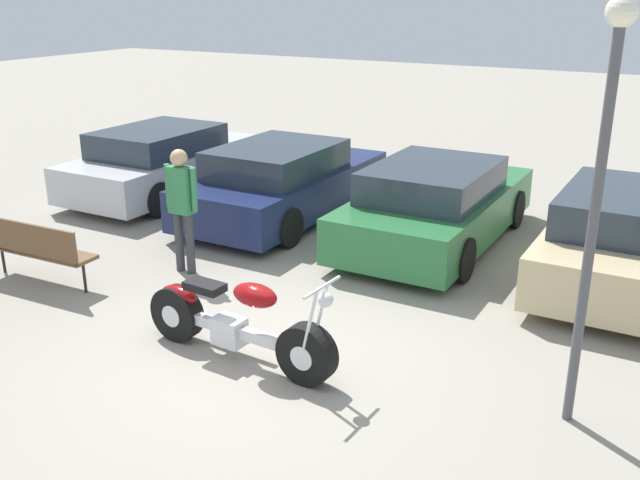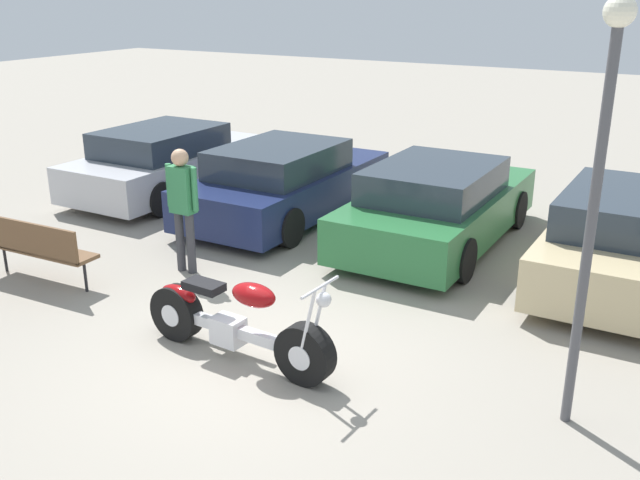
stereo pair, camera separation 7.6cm
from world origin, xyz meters
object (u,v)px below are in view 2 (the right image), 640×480
at_px(parked_car_navy, 285,182).
at_px(person_standing, 183,200).
at_px(parked_car_champagne, 629,237).
at_px(parked_car_green, 437,205).
at_px(parked_car_silver, 169,161).
at_px(park_bench, 36,245).
at_px(motorcycle, 234,323).
at_px(lamp_post, 599,165).

height_order(parked_car_navy, person_standing, person_standing).
bearing_deg(parked_car_champagne, parked_car_green, 177.31).
xyz_separation_m(parked_car_silver, parked_car_champagne, (8.25, -0.30, 0.00)).
bearing_deg(parked_car_silver, park_bench, -71.08).
relative_size(parked_car_green, person_standing, 2.45).
relative_size(motorcycle, parked_car_green, 0.56).
relative_size(parked_car_navy, park_bench, 2.47).
bearing_deg(parked_car_champagne, person_standing, -153.21).
relative_size(parked_car_champagne, person_standing, 2.45).
bearing_deg(person_standing, parked_car_silver, 134.14).
bearing_deg(motorcycle, parked_car_navy, 116.30).
relative_size(parked_car_silver, lamp_post, 1.15).
bearing_deg(lamp_post, parked_car_green, 125.44).
relative_size(motorcycle, parked_car_silver, 0.56).
relative_size(parked_car_silver, parked_car_navy, 1.00).
distance_m(parked_car_green, lamp_post, 5.13).
bearing_deg(park_bench, parked_car_navy, 72.93).
xyz_separation_m(parked_car_green, person_standing, (-2.59, -2.83, 0.42)).
bearing_deg(lamp_post, motorcycle, -170.22).
bearing_deg(parked_car_silver, lamp_post, -26.26).
height_order(parked_car_silver, parked_car_navy, same).
bearing_deg(park_bench, lamp_post, 1.89).
height_order(parked_car_silver, parked_car_green, same).
distance_m(parked_car_navy, parked_car_champagne, 5.50).
xyz_separation_m(parked_car_navy, park_bench, (-1.27, -4.14, -0.07)).
bearing_deg(lamp_post, park_bench, -178.11).
distance_m(parked_car_silver, parked_car_champagne, 8.25).
bearing_deg(parked_car_green, parked_car_champagne, -2.69).
relative_size(parked_car_green, park_bench, 2.47).
height_order(parked_car_navy, parked_car_green, same).
relative_size(parked_car_navy, parked_car_champagne, 1.00).
bearing_deg(person_standing, parked_car_navy, 93.24).
bearing_deg(lamp_post, parked_car_navy, 144.75).
bearing_deg(park_bench, parked_car_silver, 108.92).
distance_m(parked_car_navy, park_bench, 4.33).
relative_size(park_bench, person_standing, 0.99).
bearing_deg(parked_car_navy, parked_car_champagne, -1.31).
height_order(motorcycle, park_bench, motorcycle).
relative_size(motorcycle, person_standing, 1.37).
distance_m(parked_car_champagne, lamp_post, 4.19).
xyz_separation_m(parked_car_navy, lamp_post, (5.54, -3.91, 1.78)).
bearing_deg(parked_car_champagne, park_bench, -149.34).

